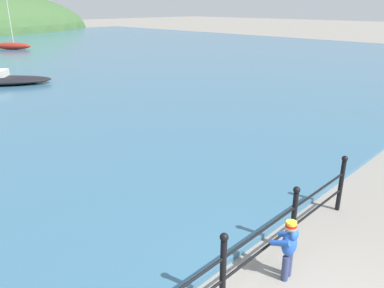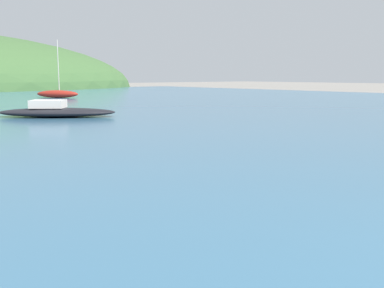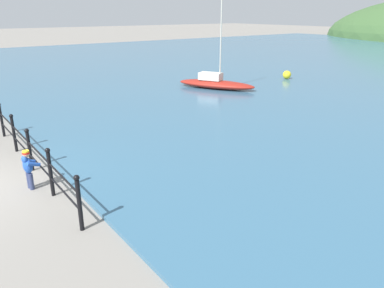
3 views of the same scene
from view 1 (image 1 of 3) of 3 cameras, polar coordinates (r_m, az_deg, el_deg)
name	(u,v)px [view 1 (image 1 of 3)]	position (r m, az deg, el deg)	size (l,w,h in m)	color
iron_railing	(223,269)	(5.36, 4.75, -18.43)	(7.56, 0.12, 1.21)	black
child_in_coat	(289,245)	(6.02, 14.57, -14.63)	(0.41, 0.40, 1.00)	navy
boat_red_dinghy	(0,79)	(22.18, -27.26, 8.74)	(5.13, 4.60, 0.74)	black
boat_far_right	(12,46)	(39.58, -25.73, 13.35)	(2.88, 3.46, 4.63)	maroon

